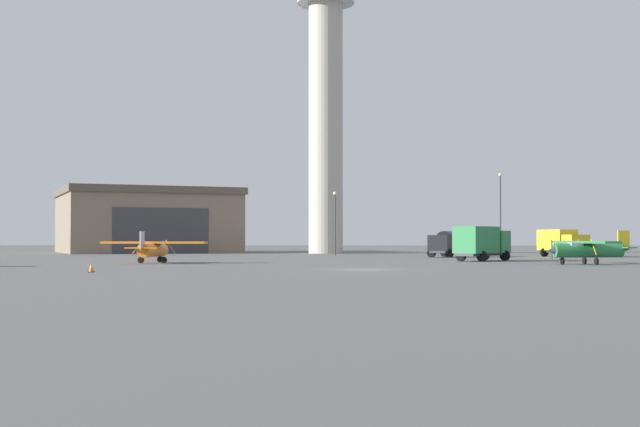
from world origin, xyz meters
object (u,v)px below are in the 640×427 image
(airplane_green, at_px, (589,249))
(traffic_cone_near_left, at_px, (91,268))
(light_post_east, at_px, (335,217))
(truck_fuel_tanker_black, at_px, (448,243))
(control_tower, at_px, (326,88))
(truck_box_yellow, at_px, (562,242))
(light_post_west, at_px, (500,207))
(truck_box_green, at_px, (482,242))
(airplane_orange, at_px, (153,248))

(airplane_green, height_order, traffic_cone_near_left, airplane_green)
(light_post_east, bearing_deg, truck_fuel_tanker_black, -35.10)
(control_tower, xyz_separation_m, truck_fuel_tanker_black, (15.58, -22.85, -21.80))
(control_tower, xyz_separation_m, truck_box_yellow, (28.56, -20.75, -21.71))
(airplane_green, relative_size, truck_fuel_tanker_black, 1.41)
(light_post_west, relative_size, light_post_east, 1.30)
(control_tower, distance_m, truck_box_green, 48.26)
(truck_fuel_tanker_black, bearing_deg, traffic_cone_near_left, -4.88)
(airplane_orange, xyz_separation_m, light_post_west, (33.79, 37.76, 4.79))
(airplane_green, relative_size, traffic_cone_near_left, 16.06)
(light_post_east, bearing_deg, traffic_cone_near_left, -101.87)
(airplane_orange, distance_m, light_post_east, 37.80)
(truck_box_yellow, relative_size, light_post_west, 0.67)
(control_tower, height_order, airplane_green, control_tower)
(truck_box_yellow, height_order, traffic_cone_near_left, truck_box_yellow)
(light_post_west, bearing_deg, airplane_orange, -131.82)
(airplane_orange, relative_size, traffic_cone_near_left, 15.57)
(airplane_orange, height_order, truck_box_yellow, truck_box_yellow)
(truck_box_green, bearing_deg, control_tower, 58.70)
(truck_box_green, bearing_deg, light_post_west, 24.01)
(truck_fuel_tanker_black, height_order, truck_box_yellow, truck_box_yellow)
(light_post_east, bearing_deg, airplane_green, -57.05)
(control_tower, relative_size, airplane_orange, 4.98)
(control_tower, distance_m, airplane_orange, 54.65)
(truck_fuel_tanker_black, relative_size, truck_box_yellow, 0.96)
(truck_box_green, height_order, truck_box_yellow, truck_box_green)
(control_tower, bearing_deg, airplane_orange, -102.56)
(truck_fuel_tanker_black, distance_m, light_post_west, 14.63)
(truck_box_green, xyz_separation_m, traffic_cone_near_left, (-26.87, -28.56, -1.50))
(airplane_green, xyz_separation_m, airplane_orange, (-36.10, 0.22, -0.03))
(airplane_green, bearing_deg, truck_box_yellow, -111.10)
(truck_fuel_tanker_black, bearing_deg, light_post_west, 172.20)
(airplane_green, xyz_separation_m, truck_box_green, (-7.60, 9.61, 0.50))
(airplane_green, height_order, truck_fuel_tanker_black, truck_fuel_tanker_black)
(airplane_green, relative_size, truck_box_yellow, 1.34)
(airplane_green, relative_size, truck_box_green, 1.34)
(airplane_orange, bearing_deg, traffic_cone_near_left, -174.33)
(truck_box_yellow, bearing_deg, control_tower, -151.49)
(light_post_east, bearing_deg, truck_box_green, -59.24)
(airplane_orange, distance_m, truck_fuel_tanker_black, 37.02)
(truck_box_yellow, bearing_deg, traffic_cone_near_left, -64.18)
(traffic_cone_near_left, bearing_deg, control_tower, 82.26)
(truck_fuel_tanker_black, height_order, light_post_west, light_post_west)
(control_tower, distance_m, truck_fuel_tanker_black, 35.22)
(airplane_orange, height_order, truck_box_green, truck_box_green)
(light_post_east, distance_m, traffic_cone_near_left, 55.84)
(light_post_east, bearing_deg, control_tower, 99.37)
(truck_box_green, height_order, traffic_cone_near_left, truck_box_green)
(light_post_west, bearing_deg, truck_fuel_tanker_black, -121.75)
(airplane_green, distance_m, truck_box_green, 12.26)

